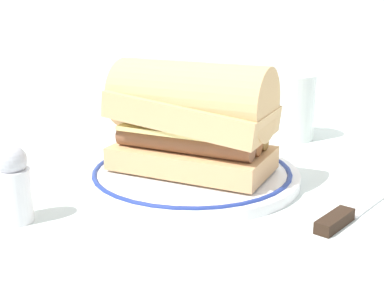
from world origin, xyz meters
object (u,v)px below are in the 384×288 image
object	(u,v)px
sausage_sandwich	(192,117)
salt_shaker	(14,185)
butter_knife	(347,213)
drinking_glass	(291,111)
plate	(192,174)

from	to	relation	value
sausage_sandwich	salt_shaker	xyz separation A→B (m)	(-0.12, -0.17, -0.04)
sausage_sandwich	butter_knife	bearing A→B (deg)	-9.46
drinking_glass	salt_shaker	bearing A→B (deg)	-117.13
drinking_glass	salt_shaker	size ratio (longest dim) A/B	1.26
drinking_glass	plate	bearing A→B (deg)	-109.13
sausage_sandwich	butter_knife	xyz separation A→B (m)	(0.18, -0.05, -0.07)
salt_shaker	drinking_glass	bearing A→B (deg)	62.87
drinking_glass	butter_knife	bearing A→B (deg)	-69.39
plate	butter_knife	world-z (taller)	plate
sausage_sandwich	drinking_glass	world-z (taller)	sausage_sandwich
salt_shaker	butter_knife	distance (m)	0.33
salt_shaker	plate	bearing A→B (deg)	53.60
salt_shaker	butter_knife	xyz separation A→B (m)	(0.30, 0.12, -0.03)
sausage_sandwich	plate	bearing A→B (deg)	129.33
plate	butter_knife	distance (m)	0.19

